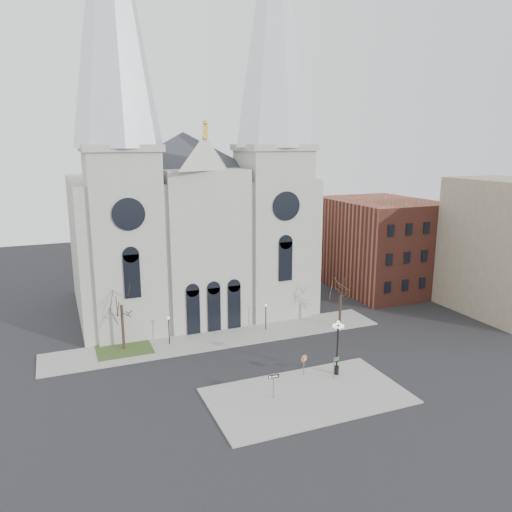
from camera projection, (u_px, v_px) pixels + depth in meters
name	position (u px, v px, depth m)	size (l,w,h in m)	color
ground	(256.00, 379.00, 48.85)	(160.00, 160.00, 0.00)	black
sidewalk_near	(307.00, 396.00, 45.43)	(18.00, 10.00, 0.14)	gray
sidewalk_far	(221.00, 338.00, 58.77)	(40.00, 6.00, 0.14)	gray
grass_patch	(124.00, 349.00, 55.60)	(6.00, 5.00, 0.18)	#2A401B
cathedral	(190.00, 175.00, 65.39)	(33.00, 26.66, 54.00)	#A4A299
bg_building_brick	(380.00, 244.00, 78.23)	(14.00, 18.00, 14.00)	brown
bg_building_tan	(503.00, 247.00, 66.30)	(10.00, 14.00, 18.00)	gray
tree_left	(121.00, 302.00, 54.39)	(3.20, 3.20, 7.50)	black
tree_right	(341.00, 293.00, 61.52)	(3.20, 3.20, 6.00)	black
ped_lamp_left	(169.00, 326.00, 56.50)	(0.32, 0.32, 3.26)	black
ped_lamp_right	(266.00, 312.00, 60.93)	(0.32, 0.32, 3.26)	black
stop_sign	(304.00, 360.00, 48.98)	(0.78, 0.10, 2.15)	slate
globe_lamp	(338.00, 341.00, 48.73)	(1.47, 1.47, 5.61)	black
one_way_sign	(274.00, 382.00, 44.52)	(1.05, 0.10, 2.40)	slate
street_name_sign	(334.00, 366.00, 48.29)	(0.70, 0.25, 2.25)	slate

